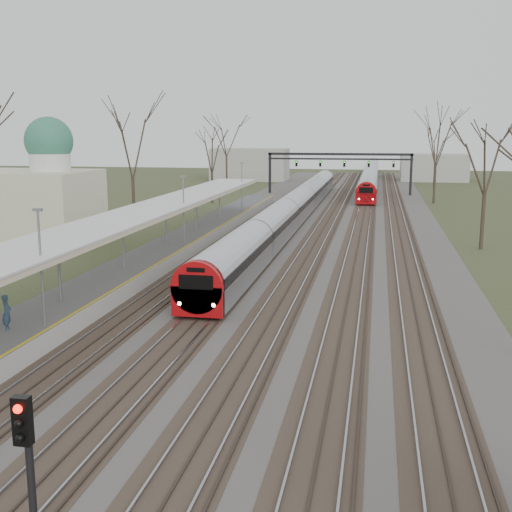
{
  "coord_description": "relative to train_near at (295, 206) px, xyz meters",
  "views": [
    {
      "loc": [
        5.89,
        -9.84,
        9.13
      ],
      "look_at": [
        -0.95,
        26.17,
        2.0
      ],
      "focal_mm": 45.0,
      "sensor_mm": 36.0,
      "label": 1
    }
  ],
  "objects": [
    {
      "name": "canopy",
      "position": [
        -6.55,
        -23.36,
        2.45
      ],
      "size": [
        4.1,
        50.0,
        3.11
      ],
      "color": "slate",
      "rests_on": "platform"
    },
    {
      "name": "train_near",
      "position": [
        0.0,
        0.0,
        0.0
      ],
      "size": [
        2.62,
        75.21,
        3.05
      ],
      "color": "#B0B3BB",
      "rests_on": "ground"
    },
    {
      "name": "train_far",
      "position": [
        7.0,
        51.15,
        0.0
      ],
      "size": [
        2.62,
        75.21,
        3.05
      ],
      "color": "#B0B3BB",
      "rests_on": "ground"
    },
    {
      "name": "tree_west_far",
      "position": [
        -14.5,
        -8.35,
        6.54
      ],
      "size": [
        5.5,
        5.5,
        11.33
      ],
      "color": "#2D231C",
      "rests_on": "ground"
    },
    {
      "name": "track_bed",
      "position": [
        2.76,
        -1.35,
        -1.42
      ],
      "size": [
        24.0,
        160.0,
        0.22
      ],
      "color": "#474442",
      "rests_on": "ground"
    },
    {
      "name": "signal_post",
      "position": [
        1.75,
        -55.53,
        1.25
      ],
      "size": [
        0.35,
        0.45,
        4.1
      ],
      "color": "black",
      "rests_on": "ground"
    },
    {
      "name": "passenger",
      "position": [
        -6.54,
        -42.95,
        0.28
      ],
      "size": [
        0.53,
        0.65,
        1.52
      ],
      "primitive_type": "imported",
      "rotation": [
        0.0,
        0.0,
        1.92
      ],
      "color": "#2B4053",
      "rests_on": "platform"
    },
    {
      "name": "tree_east_far",
      "position": [
        16.5,
        -14.35,
        5.81
      ],
      "size": [
        5.0,
        5.0,
        10.3
      ],
      "color": "#2D231C",
      "rests_on": "ground"
    },
    {
      "name": "platform",
      "position": [
        -6.55,
        -18.85,
        -0.98
      ],
      "size": [
        3.5,
        69.0,
        1.0
      ],
      "primitive_type": "cube",
      "color": "#9E9B93",
      "rests_on": "ground"
    },
    {
      "name": "dome_building",
      "position": [
        -19.21,
        -18.35,
        2.24
      ],
      "size": [
        10.0,
        8.0,
        10.3
      ],
      "color": "beige",
      "rests_on": "ground"
    },
    {
      "name": "signal_gantry",
      "position": [
        2.79,
        28.64,
        3.43
      ],
      "size": [
        21.0,
        0.59,
        6.08
      ],
      "color": "black",
      "rests_on": "ground"
    }
  ]
}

